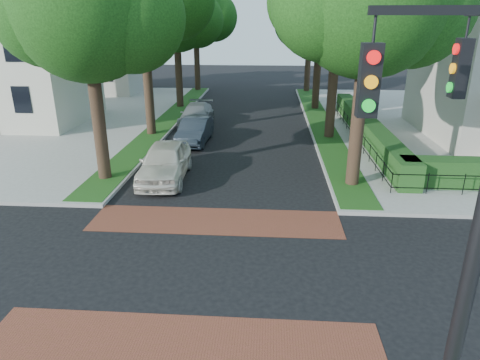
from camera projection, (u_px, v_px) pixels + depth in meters
The scene contains 18 objects.
ground at pixel (202, 269), 12.49m from camera, with size 120.00×120.00×0.00m, color black.
crosswalk_far at pixel (216, 221), 15.48m from camera, with size 9.00×2.20×0.01m, color brown.
crosswalk_near at pixel (181, 347), 9.50m from camera, with size 9.00×2.20×0.01m, color brown.
grass_strip_ne at pixel (320, 121), 29.93m from camera, with size 1.60×29.80×0.02m, color #234915.
grass_strip_nw at pixel (168, 119), 30.63m from camera, with size 1.60×29.80×0.02m, color #234915.
tree_right_far at pixel (321, 19), 32.33m from camera, with size 7.25×6.23×9.74m.
tree_right_back at pixel (311, 15), 40.61m from camera, with size 7.50×6.45×10.20m.
tree_left_near at pixel (90, 8), 17.04m from camera, with size 7.50×6.45×10.20m.
tree_left_far at pixel (178, 16), 32.96m from camera, with size 7.00×6.02×9.86m.
tree_left_back at pixel (197, 13), 41.28m from camera, with size 7.75×6.66×10.44m.
hedge_main_road at pixel (366, 128), 25.74m from camera, with size 1.00×18.00×1.20m, color #184518.
fence_main_road at pixel (353, 130), 25.84m from camera, with size 0.06×18.00×0.90m, color black, non-canonical shape.
house_left_near at pixel (11, 48), 28.53m from camera, with size 10.00×9.00×10.14m.
house_left_far at pixel (93, 39), 41.61m from camera, with size 10.00×9.00×10.14m.
traffic_signal at pixel (471, 171), 6.40m from camera, with size 2.17×2.00×8.00m.
parked_car_front at pixel (165, 162), 19.26m from camera, with size 1.98×4.93×1.68m, color silver.
parked_car_middle at pixel (195, 131), 25.08m from camera, with size 1.53×4.39×1.45m, color #1F272F.
parked_car_rear at pixel (196, 115), 29.38m from camera, with size 2.00×4.93×1.43m, color gray.
Camera 1 is at (1.84, -10.68, 6.83)m, focal length 32.00 mm.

